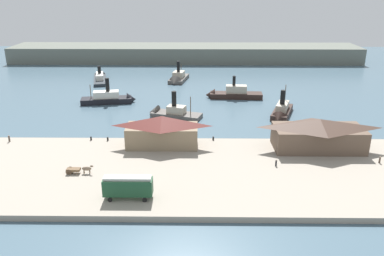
# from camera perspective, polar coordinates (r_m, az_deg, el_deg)

# --- Properties ---
(ground_plane) EXTENTS (320.00, 320.00, 0.00)m
(ground_plane) POSITION_cam_1_polar(r_m,az_deg,el_deg) (105.35, -2.65, -1.33)
(ground_plane) COLOR #476070
(quay_promenade) EXTENTS (110.00, 36.00, 1.20)m
(quay_promenade) POSITION_cam_1_polar(r_m,az_deg,el_deg) (85.07, -3.48, -6.43)
(quay_promenade) COLOR #9E9384
(quay_promenade) RESTS_ON ground
(seawall_edge) EXTENTS (110.00, 0.80, 1.00)m
(seawall_edge) POSITION_cam_1_polar(r_m,az_deg,el_deg) (101.83, -2.76, -1.82)
(seawall_edge) COLOR gray
(seawall_edge) RESTS_ON ground
(ferry_shed_customs_shed) EXTENTS (17.54, 7.59, 7.68)m
(ferry_shed_customs_shed) POSITION_cam_1_polar(r_m,az_deg,el_deg) (95.56, -4.36, -0.41)
(ferry_shed_customs_shed) COLOR #847056
(ferry_shed_customs_shed) RESTS_ON quay_promenade
(ferry_shed_central_terminal) EXTENTS (21.44, 9.87, 7.52)m
(ferry_shed_central_terminal) POSITION_cam_1_polar(r_m,az_deg,el_deg) (98.45, 17.90, -0.80)
(ferry_shed_central_terminal) COLOR brown
(ferry_shed_central_terminal) RESTS_ON quay_promenade
(street_tram) EXTENTS (9.06, 2.79, 4.48)m
(street_tram) POSITION_cam_1_polar(r_m,az_deg,el_deg) (73.84, -9.29, -8.29)
(street_tram) COLOR #1E4C2D
(street_tram) RESTS_ON quay_promenade
(horse_cart) EXTENTS (5.70, 1.51, 1.87)m
(horse_cart) POSITION_cam_1_polar(r_m,az_deg,el_deg) (86.12, -16.16, -5.78)
(horse_cart) COLOR brown
(horse_cart) RESTS_ON quay_promenade
(pedestrian_near_west_shed) EXTENTS (0.39, 0.39, 1.57)m
(pedestrian_near_west_shed) POSITION_cam_1_polar(r_m,az_deg,el_deg) (96.87, 25.59, -4.20)
(pedestrian_near_west_shed) COLOR #4C3D33
(pedestrian_near_west_shed) RESTS_ON quay_promenade
(pedestrian_at_waters_edge) EXTENTS (0.38, 0.38, 1.54)m
(pedestrian_at_waters_edge) POSITION_cam_1_polar(r_m,az_deg,el_deg) (87.96, 12.10, -4.99)
(pedestrian_at_waters_edge) COLOR #232328
(pedestrian_at_waters_edge) RESTS_ON quay_promenade
(pedestrian_near_east_shed) EXTENTS (0.43, 0.43, 1.73)m
(pedestrian_near_east_shed) POSITION_cam_1_polar(r_m,az_deg,el_deg) (109.09, -25.01, -1.42)
(pedestrian_near_east_shed) COLOR #4C3D33
(pedestrian_near_east_shed) RESTS_ON quay_promenade
(mooring_post_center_east) EXTENTS (0.44, 0.44, 0.90)m
(mooring_post_center_east) POSITION_cam_1_polar(r_m,az_deg,el_deg) (103.24, -14.45, -1.47)
(mooring_post_center_east) COLOR black
(mooring_post_center_east) RESTS_ON quay_promenade
(mooring_post_east) EXTENTS (0.44, 0.44, 0.90)m
(mooring_post_east) POSITION_cam_1_polar(r_m,az_deg,el_deg) (100.16, 3.10, -1.50)
(mooring_post_east) COLOR black
(mooring_post_east) RESTS_ON quay_promenade
(mooring_post_west) EXTENTS (0.44, 0.44, 0.90)m
(mooring_post_west) POSITION_cam_1_polar(r_m,az_deg,el_deg) (101.94, -12.14, -1.55)
(mooring_post_west) COLOR black
(mooring_post_west) RESTS_ON quay_promenade
(ferry_approaching_west) EXTENTS (9.85, 16.83, 9.96)m
(ferry_approaching_west) POSITION_cam_1_polar(r_m,az_deg,el_deg) (124.16, 12.84, 2.30)
(ferry_approaching_west) COLOR black
(ferry_approaching_west) RESTS_ON ground
(ferry_moored_east) EXTENTS (19.06, 7.89, 10.11)m
(ferry_moored_east) POSITION_cam_1_polar(r_m,az_deg,el_deg) (138.04, -11.55, 4.23)
(ferry_moored_east) COLOR black
(ferry_moored_east) RESTS_ON ground
(ferry_moored_west) EXTENTS (9.58, 22.78, 7.90)m
(ferry_moored_west) POSITION_cam_1_polar(r_m,az_deg,el_deg) (173.32, -13.21, 7.19)
(ferry_moored_west) COLOR #23282D
(ferry_moored_west) RESTS_ON ground
(ferry_outer_harbor) EXTENTS (17.52, 10.12, 9.93)m
(ferry_outer_harbor) POSITION_cam_1_polar(r_m,az_deg,el_deg) (121.49, -3.28, 2.24)
(ferry_outer_harbor) COLOR #514C47
(ferry_outer_harbor) RESTS_ON ground
(ferry_near_quay) EXTENTS (8.54, 16.85, 10.20)m
(ferry_near_quay) POSITION_cam_1_polar(r_m,az_deg,el_deg) (165.15, -2.10, 7.17)
(ferry_near_quay) COLOR #514C47
(ferry_near_quay) RESTS_ON ground
(ferry_approaching_east) EXTENTS (20.34, 5.92, 9.33)m
(ferry_approaching_east) POSITION_cam_1_polar(r_m,az_deg,el_deg) (141.83, 5.60, 4.96)
(ferry_approaching_east) COLOR black
(ferry_approaching_east) RESTS_ON ground
(far_headland) EXTENTS (180.00, 24.00, 8.00)m
(far_headland) POSITION_cam_1_polar(r_m,az_deg,el_deg) (210.74, -0.97, 10.80)
(far_headland) COLOR #60665B
(far_headland) RESTS_ON ground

